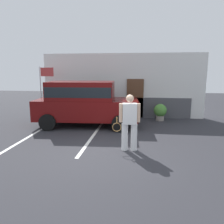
{
  "coord_description": "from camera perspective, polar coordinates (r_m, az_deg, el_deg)",
  "views": [
    {
      "loc": [
        0.97,
        -6.47,
        2.51
      ],
      "look_at": [
        -0.01,
        1.2,
        1.05
      ],
      "focal_mm": 34.76,
      "sensor_mm": 36.0,
      "label": 1
    }
  ],
  "objects": [
    {
      "name": "house_frontage",
      "position": [
        12.05,
        2.72,
        6.47
      ],
      "size": [
        8.78,
        0.4,
        3.46
      ],
      "color": "white",
      "rests_on": "ground_plane"
    },
    {
      "name": "parking_stripe_0",
      "position": [
        9.37,
        -20.02,
        -5.5
      ],
      "size": [
        0.12,
        4.4,
        0.01
      ],
      "primitive_type": "cube",
      "color": "silver",
      "rests_on": "ground_plane"
    },
    {
      "name": "ground_plane",
      "position": [
        7.01,
        -1.17,
        -10.3
      ],
      "size": [
        40.0,
        40.0,
        0.0
      ],
      "primitive_type": "plane",
      "color": "#2D2D33"
    },
    {
      "name": "parking_stripe_1",
      "position": [
        8.54,
        -5.13,
        -6.42
      ],
      "size": [
        0.12,
        4.4,
        0.01
      ],
      "primitive_type": "cube",
      "color": "silver",
      "rests_on": "ground_plane"
    },
    {
      "name": "potted_plant_by_porch",
      "position": [
        11.38,
        12.55,
        0.15
      ],
      "size": [
        0.66,
        0.66,
        0.86
      ],
      "color": "gray",
      "rests_on": "ground_plane"
    },
    {
      "name": "parked_suv",
      "position": [
        10.02,
        -7.13,
        2.78
      ],
      "size": [
        4.7,
        2.38,
        2.05
      ],
      "rotation": [
        0.0,
        0.0,
        0.06
      ],
      "color": "#590C0C",
      "rests_on": "ground_plane"
    },
    {
      "name": "flag_pole",
      "position": [
        12.11,
        -17.47,
        7.39
      ],
      "size": [
        0.8,
        0.12,
        2.75
      ],
      "color": "silver",
      "rests_on": "ground_plane"
    },
    {
      "name": "tennis_player_man",
      "position": [
        6.88,
        4.59,
        -2.61
      ],
      "size": [
        0.92,
        0.32,
        1.8
      ],
      "rotation": [
        0.0,
        0.0,
        3.24
      ],
      "color": "white",
      "rests_on": "ground_plane"
    }
  ]
}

